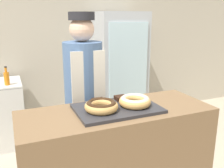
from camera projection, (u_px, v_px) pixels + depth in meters
The scene contains 10 objects.
wall_back at pixel (59, 37), 3.70m from camera, with size 8.00×0.06×2.70m.
display_counter at pixel (117, 165), 2.03m from camera, with size 1.49×0.57×0.96m.
serving_tray at pixel (117, 108), 1.90m from camera, with size 0.63×0.42×0.02m.
donut_chocolate_glaze at pixel (101, 106), 1.81m from camera, with size 0.25×0.25×0.07m.
donut_light_glaze at pixel (135, 101), 1.92m from camera, with size 0.25×0.25×0.07m.
brownie_back_left at pixel (99, 101), 1.98m from camera, with size 0.09×0.09×0.03m.
brownie_back_right at pixel (121, 98), 2.06m from camera, with size 0.09×0.09×0.03m.
baker_person at pixel (84, 98), 2.37m from camera, with size 0.36×0.36×1.69m.
beverage_fridge at pixel (118, 71), 3.76m from camera, with size 0.70×0.70×1.72m.
bottle_orange at pixel (7, 78), 3.01m from camera, with size 0.06×0.06×0.23m.
Camera 1 is at (-0.73, -1.63, 1.64)m, focal length 40.00 mm.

